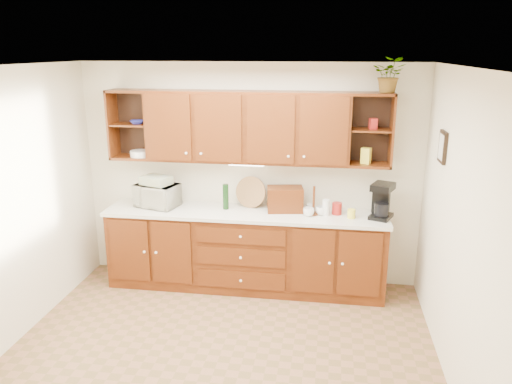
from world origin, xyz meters
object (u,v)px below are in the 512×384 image
(microwave, at_px, (157,195))
(coffee_maker, at_px, (382,201))
(potted_plant, at_px, (390,75))
(bread_box, at_px, (285,199))

(microwave, relative_size, coffee_maker, 1.23)
(microwave, relative_size, potted_plant, 1.32)
(bread_box, relative_size, potted_plant, 1.09)
(potted_plant, bearing_deg, coffee_maker, -90.00)
(bread_box, relative_size, coffee_maker, 1.02)
(microwave, distance_m, potted_plant, 2.94)
(coffee_maker, xyz_separation_m, potted_plant, (-0.00, 0.10, 1.35))
(microwave, xyz_separation_m, bread_box, (1.51, 0.05, 0.01))
(bread_box, xyz_separation_m, coffee_maker, (1.07, -0.08, 0.05))
(coffee_maker, height_order, potted_plant, potted_plant)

